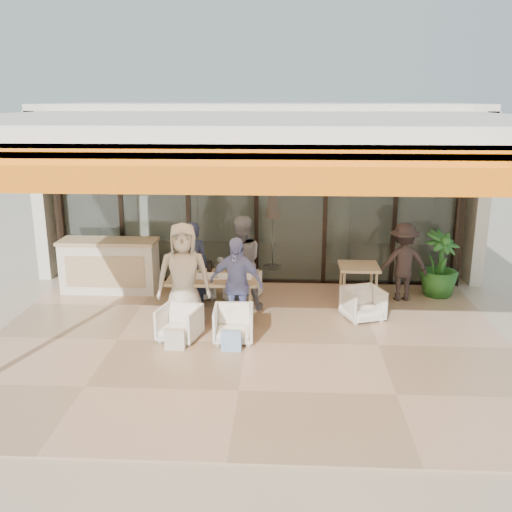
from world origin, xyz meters
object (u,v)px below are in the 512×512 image
(chair_far_right, at_px, (243,284))
(chair_near_left, at_px, (179,322))
(diner_grey, at_px, (240,263))
(chair_far_left, at_px, (198,284))
(host_counter, at_px, (110,266))
(side_chair, at_px, (363,302))
(diner_navy, at_px, (193,266))
(side_table, at_px, (359,271))
(diner_periwinkle, at_px, (236,284))
(potted_palm, at_px, (440,264))
(dining_table, at_px, (213,280))
(diner_cream, at_px, (184,277))
(standing_woman, at_px, (403,263))
(chair_near_right, at_px, (233,322))

(chair_far_right, relative_size, chair_near_left, 0.97)
(chair_far_right, xyz_separation_m, diner_grey, (0.00, -0.50, 0.55))
(diner_grey, bearing_deg, chair_far_left, -43.82)
(host_counter, height_order, side_chair, host_counter)
(side_chair, bearing_deg, chair_far_right, 137.06)
(diner_navy, distance_m, side_table, 2.97)
(chair_near_left, height_order, diner_periwinkle, diner_periwinkle)
(diner_periwinkle, bearing_deg, host_counter, 161.55)
(host_counter, bearing_deg, side_chair, -14.46)
(side_chair, xyz_separation_m, potted_palm, (1.57, 1.27, 0.32))
(dining_table, distance_m, side_chair, 2.56)
(chair_far_right, relative_size, potted_palm, 0.47)
(dining_table, distance_m, chair_far_left, 1.10)
(diner_cream, bearing_deg, diner_periwinkle, -7.40)
(chair_far_right, relative_size, diner_navy, 0.37)
(chair_near_left, relative_size, diner_navy, 0.38)
(host_counter, bearing_deg, dining_table, -30.03)
(diner_navy, xyz_separation_m, standing_woman, (3.78, 0.59, -0.06))
(chair_far_right, height_order, chair_near_left, chair_near_left)
(diner_navy, bearing_deg, chair_near_left, 94.41)
(chair_far_left, relative_size, chair_far_right, 0.99)
(host_counter, relative_size, side_chair, 2.98)
(dining_table, height_order, chair_far_right, dining_table)
(chair_near_left, xyz_separation_m, diner_periwinkle, (0.84, 0.50, 0.46))
(host_counter, xyz_separation_m, side_chair, (4.69, -1.21, -0.22))
(side_chair, height_order, potted_palm, potted_palm)
(chair_far_left, bearing_deg, chair_near_left, 69.60)
(diner_cream, xyz_separation_m, diner_periwinkle, (0.84, 0.00, -0.11))
(chair_near_left, xyz_separation_m, diner_cream, (0.00, 0.50, 0.57))
(diner_navy, relative_size, side_table, 2.13)
(host_counter, bearing_deg, diner_grey, -17.25)
(chair_near_right, height_order, potted_palm, potted_palm)
(chair_far_left, xyz_separation_m, diner_navy, (0.00, -0.50, 0.50))
(diner_grey, distance_m, diner_cream, 1.23)
(diner_navy, bearing_deg, dining_table, 137.25)
(chair_near_right, height_order, side_chair, side_chair)
(chair_near_left, distance_m, diner_grey, 1.72)
(diner_navy, relative_size, diner_grey, 0.94)
(host_counter, height_order, diner_periwinkle, diner_periwinkle)
(diner_grey, bearing_deg, chair_near_left, 45.98)
(standing_woman, bearing_deg, chair_far_right, -4.37)
(host_counter, distance_m, chair_near_right, 3.40)
(host_counter, xyz_separation_m, potted_palm, (6.26, 0.06, 0.10))
(dining_table, xyz_separation_m, diner_navy, (-0.41, 0.44, 0.11))
(dining_table, xyz_separation_m, side_table, (2.53, 0.79, -0.05))
(chair_far_right, xyz_separation_m, side_chair, (2.11, -0.91, 0.02))
(chair_near_right, distance_m, diner_grey, 1.50)
(chair_near_left, distance_m, diner_navy, 1.48)
(chair_far_left, xyz_separation_m, diner_periwinkle, (0.84, -1.40, 0.47))
(side_table, bearing_deg, standing_woman, 16.70)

